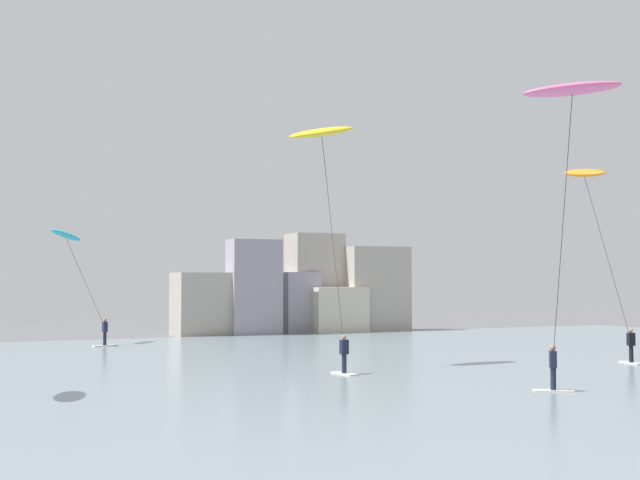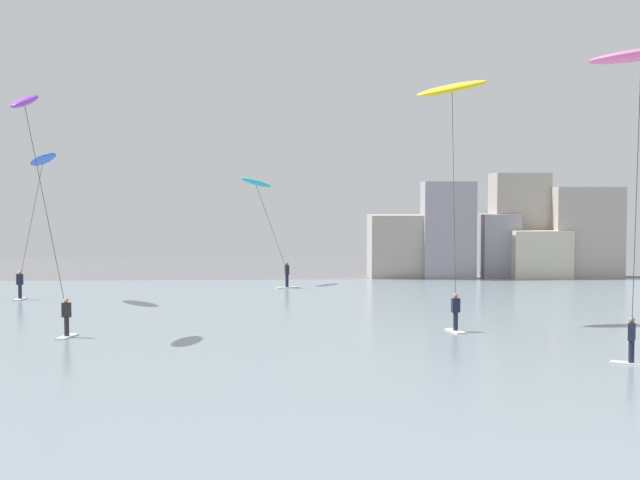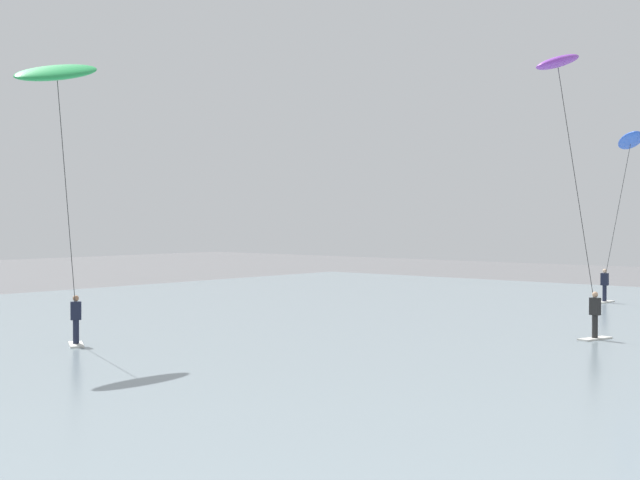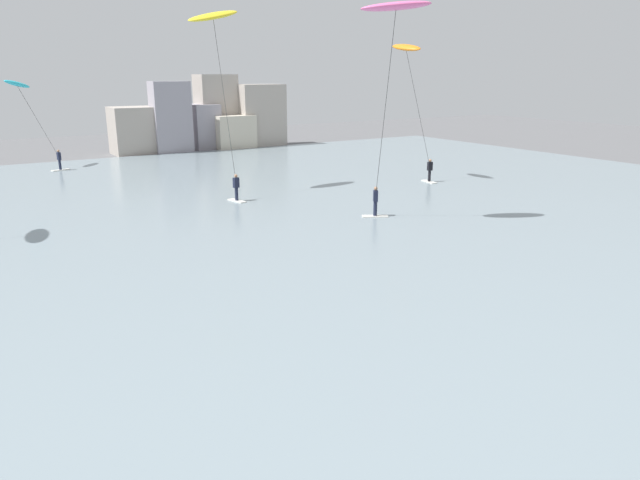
% 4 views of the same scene
% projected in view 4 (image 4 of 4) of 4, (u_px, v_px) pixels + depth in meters
% --- Properties ---
extents(water_bay, '(84.00, 52.00, 0.10)m').
position_uv_depth(water_bay, '(134.00, 226.00, 29.45)').
color(water_bay, gray).
rests_on(water_bay, ground).
extents(far_shore_buildings, '(17.73, 5.00, 7.49)m').
position_uv_depth(far_shore_buildings, '(208.00, 121.00, 59.12)').
color(far_shore_buildings, '#A89E93').
rests_on(far_shore_buildings, ground).
extents(kitesurfer_cyan, '(3.98, 4.45, 7.15)m').
position_uv_depth(kitesurfer_cyan, '(23.00, 94.00, 45.54)').
color(kitesurfer_cyan, silver).
rests_on(kitesurfer_cyan, water_bay).
extents(kitesurfer_orange, '(2.20, 3.55, 9.58)m').
position_uv_depth(kitesurfer_orange, '(410.00, 65.00, 39.25)').
color(kitesurfer_orange, silver).
rests_on(kitesurfer_orange, water_bay).
extents(kitesurfer_pink, '(3.44, 3.73, 10.73)m').
position_uv_depth(kitesurfer_pink, '(394.00, 27.00, 26.68)').
color(kitesurfer_pink, silver).
rests_on(kitesurfer_pink, water_bay).
extents(kitesurfer_yellow, '(3.58, 4.83, 11.42)m').
position_uv_depth(kitesurfer_yellow, '(215.00, 30.00, 34.75)').
color(kitesurfer_yellow, silver).
rests_on(kitesurfer_yellow, water_bay).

